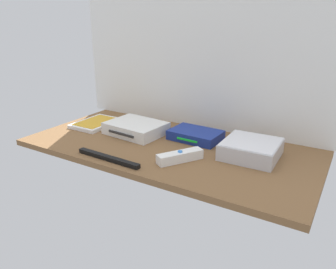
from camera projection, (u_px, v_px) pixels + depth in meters
ground_plane at (168, 148)px, 113.06cm from camera, size 100.00×48.00×2.00cm
back_wall at (202, 45)px, 121.67cm from camera, size 110.00×1.20×64.00cm
game_console at (136, 128)px, 123.54cm from camera, size 22.27×17.82×4.40cm
mini_computer at (251, 149)px, 102.70cm from camera, size 17.38×17.38×5.30cm
game_case at (96, 123)px, 134.04cm from camera, size 13.68×19.06×1.56cm
network_router at (196, 135)px, 117.63cm from camera, size 18.50×12.94×3.40cm
remote_wand at (180, 157)px, 99.85cm from camera, size 10.89×14.46×3.40cm
sensor_bar at (108, 158)px, 100.73cm from camera, size 24.05×2.59×1.40cm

